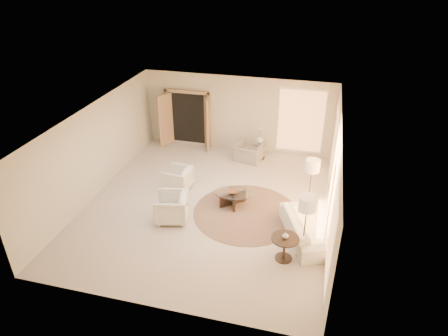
% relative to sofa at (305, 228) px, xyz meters
% --- Properties ---
extents(room, '(7.04, 8.04, 2.83)m').
position_rel_sofa_xyz_m(room, '(-2.90, 0.84, 1.09)').
color(room, beige).
rests_on(room, ground).
extents(windows_right, '(0.10, 6.40, 2.40)m').
position_rel_sofa_xyz_m(windows_right, '(0.55, 0.94, 1.04)').
color(windows_right, '#FCB165').
rests_on(windows_right, room).
extents(window_back_corner, '(1.70, 0.10, 2.40)m').
position_rel_sofa_xyz_m(window_back_corner, '(-0.60, 4.79, 1.04)').
color(window_back_corner, '#FCB165').
rests_on(window_back_corner, room).
extents(curtains_right, '(0.06, 5.20, 2.60)m').
position_rel_sofa_xyz_m(curtains_right, '(0.50, 1.84, 0.99)').
color(curtains_right, tan).
rests_on(curtains_right, room).
extents(french_doors, '(1.95, 0.66, 2.16)m').
position_rel_sofa_xyz_m(french_doors, '(-4.80, 4.66, 0.75)').
color(french_doors, tan).
rests_on(french_doors, room).
extents(area_rug, '(3.88, 3.88, 0.01)m').
position_rel_sofa_xyz_m(area_rug, '(-1.71, 0.72, -0.31)').
color(area_rug, '#472F23').
rests_on(area_rug, room).
extents(sofa, '(1.58, 2.30, 0.62)m').
position_rel_sofa_xyz_m(sofa, '(0.00, 0.00, 0.00)').
color(sofa, white).
rests_on(sofa, room).
extents(armchair_left, '(0.79, 0.84, 0.79)m').
position_rel_sofa_xyz_m(armchair_left, '(-4.08, 1.53, 0.08)').
color(armchair_left, white).
rests_on(armchair_left, room).
extents(armchair_right, '(0.98, 1.02, 0.88)m').
position_rel_sofa_xyz_m(armchair_right, '(-3.67, -0.10, 0.13)').
color(armchair_right, white).
rests_on(armchair_right, room).
extents(accent_chair, '(1.07, 0.81, 0.85)m').
position_rel_sofa_xyz_m(accent_chair, '(-2.30, 3.95, 0.11)').
color(accent_chair, gray).
rests_on(accent_chair, room).
extents(coffee_table, '(1.40, 1.40, 0.41)m').
position_rel_sofa_xyz_m(coffee_table, '(-2.19, 1.05, -0.05)').
color(coffee_table, black).
rests_on(coffee_table, room).
extents(end_table, '(0.68, 0.68, 0.64)m').
position_rel_sofa_xyz_m(end_table, '(-0.43, -0.96, 0.13)').
color(end_table, black).
rests_on(end_table, room).
extents(side_table, '(0.53, 0.53, 0.61)m').
position_rel_sofa_xyz_m(side_table, '(-1.94, 4.24, 0.06)').
color(side_table, '#30241C').
rests_on(side_table, room).
extents(floor_lamp_near, '(0.40, 0.40, 1.67)m').
position_rel_sofa_xyz_m(floor_lamp_near, '(0.00, 1.27, 1.11)').
color(floor_lamp_near, '#30241C').
rests_on(floor_lamp_near, room).
extents(floor_lamp_far, '(0.42, 0.42, 1.72)m').
position_rel_sofa_xyz_m(floor_lamp_far, '(-0.00, -0.71, 1.15)').
color(floor_lamp_far, '#30241C').
rests_on(floor_lamp_far, room).
extents(bowl, '(0.39, 0.39, 0.08)m').
position_rel_sofa_xyz_m(bowl, '(-2.19, 1.05, 0.14)').
color(bowl, brown).
rests_on(bowl, coffee_table).
extents(end_vase, '(0.20, 0.20, 0.16)m').
position_rel_sofa_xyz_m(end_vase, '(-0.43, -0.96, 0.40)').
color(end_vase, white).
rests_on(end_vase, end_table).
extents(side_vase, '(0.27, 0.27, 0.25)m').
position_rel_sofa_xyz_m(side_vase, '(-1.94, 4.24, 0.42)').
color(side_vase, white).
rests_on(side_vase, side_table).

